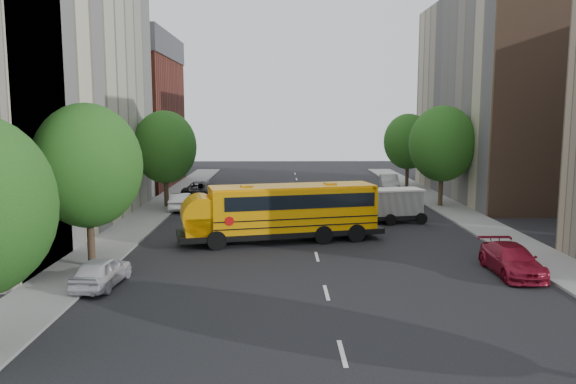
{
  "coord_description": "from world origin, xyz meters",
  "views": [
    {
      "loc": [
        -1.92,
        -30.47,
        7.3
      ],
      "look_at": [
        -1.45,
        2.0,
        2.87
      ],
      "focal_mm": 35.0,
      "sensor_mm": 36.0,
      "label": 1
    }
  ],
  "objects_px": {
    "street_tree_5": "(408,142)",
    "parked_car_1": "(181,202)",
    "street_tree_1": "(87,166)",
    "parked_car_0": "(101,271)",
    "safari_truck": "(384,205)",
    "school_bus": "(279,210)",
    "parked_car_3": "(512,260)",
    "parked_car_2": "(202,190)",
    "street_tree_2": "(165,147)",
    "street_tree_4": "(442,144)",
    "parked_car_5": "(389,183)"
  },
  "relations": [
    {
      "from": "street_tree_5",
      "to": "parked_car_1",
      "type": "height_order",
      "value": "street_tree_5"
    },
    {
      "from": "street_tree_1",
      "to": "parked_car_0",
      "type": "bearing_deg",
      "value": -64.81
    },
    {
      "from": "safari_truck",
      "to": "school_bus",
      "type": "bearing_deg",
      "value": -152.69
    },
    {
      "from": "safari_truck",
      "to": "parked_car_1",
      "type": "distance_m",
      "value": 15.77
    },
    {
      "from": "street_tree_5",
      "to": "parked_car_3",
      "type": "height_order",
      "value": "street_tree_5"
    },
    {
      "from": "street_tree_1",
      "to": "parked_car_3",
      "type": "relative_size",
      "value": 1.68
    },
    {
      "from": "street_tree_5",
      "to": "school_bus",
      "type": "height_order",
      "value": "street_tree_5"
    },
    {
      "from": "parked_car_3",
      "to": "street_tree_1",
      "type": "bearing_deg",
      "value": 176.62
    },
    {
      "from": "safari_truck",
      "to": "parked_car_1",
      "type": "bearing_deg",
      "value": 148.76
    },
    {
      "from": "parked_car_2",
      "to": "street_tree_2",
      "type": "bearing_deg",
      "value": 69.31
    },
    {
      "from": "safari_truck",
      "to": "parked_car_3",
      "type": "bearing_deg",
      "value": -84.77
    },
    {
      "from": "street_tree_4",
      "to": "street_tree_2",
      "type": "bearing_deg",
      "value": 180.0
    },
    {
      "from": "street_tree_4",
      "to": "safari_truck",
      "type": "distance_m",
      "value": 9.71
    },
    {
      "from": "street_tree_1",
      "to": "street_tree_5",
      "type": "distance_m",
      "value": 37.2
    },
    {
      "from": "safari_truck",
      "to": "parked_car_1",
      "type": "height_order",
      "value": "safari_truck"
    },
    {
      "from": "street_tree_4",
      "to": "parked_car_3",
      "type": "relative_size",
      "value": 1.72
    },
    {
      "from": "street_tree_5",
      "to": "school_bus",
      "type": "relative_size",
      "value": 0.61
    },
    {
      "from": "parked_car_0",
      "to": "parked_car_2",
      "type": "height_order",
      "value": "parked_car_2"
    },
    {
      "from": "parked_car_3",
      "to": "parked_car_5",
      "type": "bearing_deg",
      "value": 90.55
    },
    {
      "from": "parked_car_3",
      "to": "parked_car_5",
      "type": "xyz_separation_m",
      "value": [
        0.0,
        29.34,
        0.1
      ]
    },
    {
      "from": "safari_truck",
      "to": "parked_car_2",
      "type": "height_order",
      "value": "safari_truck"
    },
    {
      "from": "parked_car_2",
      "to": "parked_car_3",
      "type": "bearing_deg",
      "value": 130.4
    },
    {
      "from": "school_bus",
      "to": "parked_car_3",
      "type": "xyz_separation_m",
      "value": [
        10.77,
        -7.0,
        -1.2
      ]
    },
    {
      "from": "parked_car_5",
      "to": "parked_car_3",
      "type": "bearing_deg",
      "value": -84.16
    },
    {
      "from": "street_tree_1",
      "to": "parked_car_5",
      "type": "bearing_deg",
      "value": 54.72
    },
    {
      "from": "street_tree_1",
      "to": "street_tree_4",
      "type": "height_order",
      "value": "street_tree_4"
    },
    {
      "from": "street_tree_1",
      "to": "street_tree_4",
      "type": "distance_m",
      "value": 28.43
    },
    {
      "from": "street_tree_1",
      "to": "school_bus",
      "type": "xyz_separation_m",
      "value": [
        9.03,
        5.64,
        -3.07
      ]
    },
    {
      "from": "street_tree_1",
      "to": "street_tree_4",
      "type": "relative_size",
      "value": 0.98
    },
    {
      "from": "school_bus",
      "to": "safari_truck",
      "type": "relative_size",
      "value": 2.14
    },
    {
      "from": "safari_truck",
      "to": "parked_car_2",
      "type": "relative_size",
      "value": 0.99
    },
    {
      "from": "street_tree_5",
      "to": "street_tree_4",
      "type": "bearing_deg",
      "value": -90.0
    },
    {
      "from": "parked_car_3",
      "to": "parked_car_2",
      "type": "bearing_deg",
      "value": 126.7
    },
    {
      "from": "school_bus",
      "to": "street_tree_4",
      "type": "bearing_deg",
      "value": 30.51
    },
    {
      "from": "safari_truck",
      "to": "parked_car_5",
      "type": "height_order",
      "value": "safari_truck"
    },
    {
      "from": "street_tree_4",
      "to": "school_bus",
      "type": "relative_size",
      "value": 0.66
    },
    {
      "from": "school_bus",
      "to": "street_tree_1",
      "type": "bearing_deg",
      "value": -161.1
    },
    {
      "from": "parked_car_3",
      "to": "street_tree_4",
      "type": "bearing_deg",
      "value": 84.07
    },
    {
      "from": "street_tree_2",
      "to": "parked_car_5",
      "type": "bearing_deg",
      "value": 26.75
    },
    {
      "from": "street_tree_4",
      "to": "street_tree_5",
      "type": "xyz_separation_m",
      "value": [
        -0.0,
        12.0,
        -0.37
      ]
    },
    {
      "from": "street_tree_4",
      "to": "parked_car_1",
      "type": "xyz_separation_m",
      "value": [
        -20.6,
        -1.26,
        -4.41
      ]
    },
    {
      "from": "street_tree_4",
      "to": "parked_car_3",
      "type": "xyz_separation_m",
      "value": [
        -2.2,
        -19.36,
        -4.39
      ]
    },
    {
      "from": "street_tree_2",
      "to": "street_tree_1",
      "type": "bearing_deg",
      "value": -90.0
    },
    {
      "from": "parked_car_5",
      "to": "street_tree_5",
      "type": "bearing_deg",
      "value": 48.38
    },
    {
      "from": "parked_car_2",
      "to": "parked_car_3",
      "type": "relative_size",
      "value": 1.22
    },
    {
      "from": "parked_car_0",
      "to": "street_tree_4",
      "type": "bearing_deg",
      "value": -129.64
    },
    {
      "from": "street_tree_2",
      "to": "parked_car_1",
      "type": "relative_size",
      "value": 1.89
    },
    {
      "from": "street_tree_5",
      "to": "parked_car_2",
      "type": "distance_m",
      "value": 21.45
    },
    {
      "from": "parked_car_0",
      "to": "street_tree_2",
      "type": "bearing_deg",
      "value": -81.34
    },
    {
      "from": "parked_car_2",
      "to": "parked_car_5",
      "type": "bearing_deg",
      "value": -159.14
    }
  ]
}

